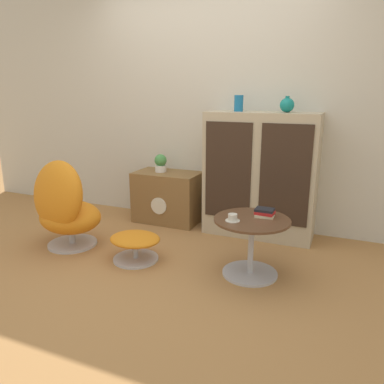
# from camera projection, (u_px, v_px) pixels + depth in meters

# --- Properties ---
(ground_plane) EXTENTS (12.00, 12.00, 0.00)m
(ground_plane) POSITION_uv_depth(u_px,v_px,m) (146.00, 271.00, 3.06)
(ground_plane) COLOR #A87542
(wall_back) EXTENTS (6.40, 0.06, 2.60)m
(wall_back) POSITION_uv_depth(u_px,v_px,m) (210.00, 103.00, 3.99)
(wall_back) COLOR beige
(wall_back) RESTS_ON ground_plane
(sideboard) EXTENTS (1.08, 0.43, 1.23)m
(sideboard) POSITION_uv_depth(u_px,v_px,m) (260.00, 175.00, 3.71)
(sideboard) COLOR tan
(sideboard) RESTS_ON ground_plane
(tv_console) EXTENTS (0.72, 0.44, 0.56)m
(tv_console) POSITION_uv_depth(u_px,v_px,m) (168.00, 197.00, 4.19)
(tv_console) COLOR brown
(tv_console) RESTS_ON ground_plane
(egg_chair) EXTENTS (0.72, 0.68, 0.85)m
(egg_chair) POSITION_uv_depth(u_px,v_px,m) (64.00, 207.00, 3.43)
(egg_chair) COLOR #B7B7BC
(egg_chair) RESTS_ON ground_plane
(ottoman) EXTENTS (0.44, 0.39, 0.24)m
(ottoman) POSITION_uv_depth(u_px,v_px,m) (135.00, 242.00, 3.22)
(ottoman) COLOR #B7B7BC
(ottoman) RESTS_ON ground_plane
(coffee_table) EXTENTS (0.59, 0.59, 0.47)m
(coffee_table) POSITION_uv_depth(u_px,v_px,m) (251.00, 241.00, 2.93)
(coffee_table) COLOR #B7B7BC
(coffee_table) RESTS_ON ground_plane
(vase_leftmost) EXTENTS (0.09, 0.09, 0.16)m
(vase_leftmost) POSITION_uv_depth(u_px,v_px,m) (239.00, 103.00, 3.63)
(vase_leftmost) COLOR #196699
(vase_leftmost) RESTS_ON sideboard
(vase_inner_left) EXTENTS (0.13, 0.13, 0.15)m
(vase_inner_left) POSITION_uv_depth(u_px,v_px,m) (287.00, 105.00, 3.45)
(vase_inner_left) COLOR #147A75
(vase_inner_left) RESTS_ON sideboard
(potted_plant) EXTENTS (0.13, 0.13, 0.20)m
(potted_plant) POSITION_uv_depth(u_px,v_px,m) (161.00, 163.00, 4.12)
(potted_plant) COLOR silver
(potted_plant) RESTS_ON tv_console
(teacup) EXTENTS (0.11, 0.11, 0.06)m
(teacup) POSITION_uv_depth(u_px,v_px,m) (233.00, 218.00, 2.83)
(teacup) COLOR silver
(teacup) RESTS_ON coffee_table
(book_stack) EXTENTS (0.15, 0.12, 0.07)m
(book_stack) POSITION_uv_depth(u_px,v_px,m) (265.00, 213.00, 2.92)
(book_stack) COLOR beige
(book_stack) RESTS_ON coffee_table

